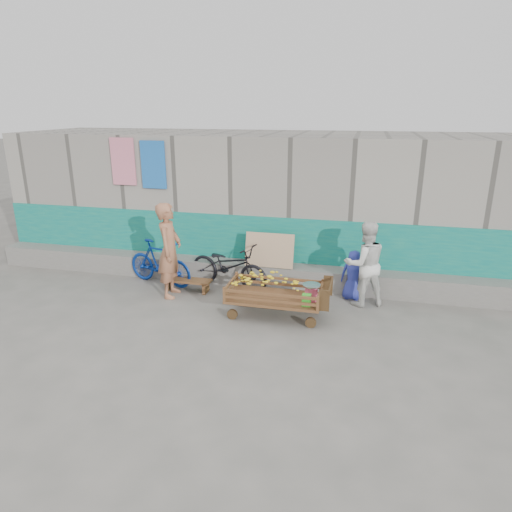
% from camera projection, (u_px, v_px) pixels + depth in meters
% --- Properties ---
extents(ground, '(80.00, 80.00, 0.00)m').
position_uv_depth(ground, '(223.00, 334.00, 7.51)').
color(ground, '#5B5A54').
rests_on(ground, ground).
extents(building_wall, '(12.00, 3.50, 3.00)m').
position_uv_depth(building_wall, '(273.00, 200.00, 10.80)').
color(building_wall, gray).
rests_on(building_wall, ground).
extents(banana_cart, '(1.82, 0.83, 0.78)m').
position_uv_depth(banana_cart, '(273.00, 288.00, 8.03)').
color(banana_cart, brown).
rests_on(banana_cart, ground).
extents(bench, '(1.00, 0.30, 0.25)m').
position_uv_depth(bench, '(187.00, 282.00, 9.24)').
color(bench, brown).
rests_on(bench, ground).
extents(vendor_man, '(0.53, 0.73, 1.87)m').
position_uv_depth(vendor_man, '(169.00, 250.00, 8.79)').
color(vendor_man, '#A06546').
rests_on(vendor_man, ground).
extents(woman, '(0.96, 0.86, 1.62)m').
position_uv_depth(woman, '(365.00, 264.00, 8.43)').
color(woman, silver).
rests_on(woman, ground).
extents(child, '(0.52, 0.37, 0.98)m').
position_uv_depth(child, '(353.00, 275.00, 8.76)').
color(child, '#2B349E').
rests_on(child, ground).
extents(bicycle_dark, '(1.89, 1.08, 0.94)m').
position_uv_depth(bicycle_dark, '(229.00, 266.00, 9.32)').
color(bicycle_dark, black).
rests_on(bicycle_dark, ground).
extents(bicycle_blue, '(1.64, 0.85, 0.95)m').
position_uv_depth(bicycle_blue, '(160.00, 263.00, 9.51)').
color(bicycle_blue, navy).
rests_on(bicycle_blue, ground).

